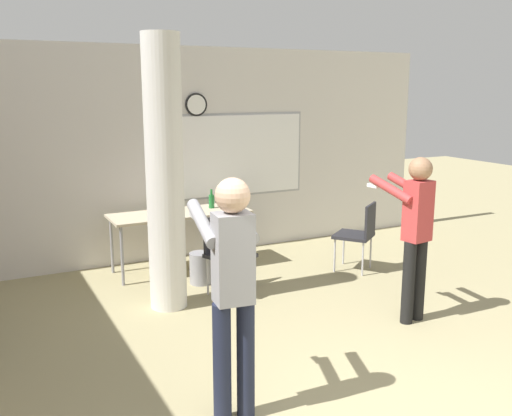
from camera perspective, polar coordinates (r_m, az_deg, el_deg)
wall_back at (r=7.67m, az=-8.56°, el=5.30°), size 8.00×0.15×2.80m
support_pillar at (r=5.85m, az=-9.11°, el=3.23°), size 0.38×0.38×2.80m
folding_table at (r=7.19m, az=-7.61°, el=-0.83°), size 1.74×0.64×0.75m
bottle_on_table at (r=7.37m, az=-4.47°, el=0.72°), size 0.07×0.07×0.25m
waste_bin at (r=6.79m, az=-5.55°, el=-5.99°), size 0.26×0.26×0.37m
chair_table_front at (r=6.37m, az=-3.05°, el=-4.13°), size 0.57×0.57×0.87m
chair_mid_room at (r=7.24m, az=10.29°, el=-2.33°), size 0.62×0.62×0.87m
person_playing_front at (r=3.85m, az=-2.42°, el=-7.27°), size 0.43×0.69×1.71m
person_playing_side at (r=5.71m, az=15.60°, el=-1.77°), size 0.42×0.63×1.63m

